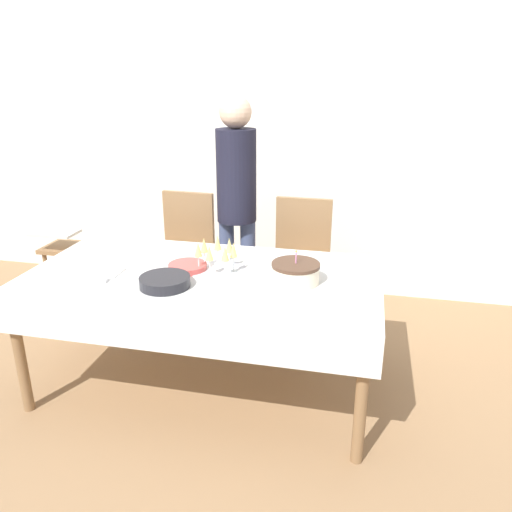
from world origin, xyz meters
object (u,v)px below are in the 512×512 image
(champagne_tray, at_px, (217,257))
(plate_stack_dessert, at_px, (188,267))
(plate_stack_main, at_px, (165,282))
(dining_chair_far_left, at_px, (184,252))
(birthday_cake, at_px, (296,273))
(person_standing, at_px, (237,193))
(high_chair, at_px, (65,257))
(dining_chair_far_right, at_px, (300,261))

(champagne_tray, xyz_separation_m, plate_stack_dessert, (-0.17, -0.02, -0.07))
(plate_stack_dessert, bearing_deg, plate_stack_main, -97.55)
(dining_chair_far_left, relative_size, birthday_cake, 3.72)
(person_standing, distance_m, high_chair, 1.44)
(plate_stack_main, distance_m, high_chair, 1.54)
(dining_chair_far_right, height_order, plate_stack_main, dining_chair_far_right)
(dining_chair_far_left, height_order, high_chair, dining_chair_far_left)
(plate_stack_dessert, bearing_deg, birthday_cake, -3.92)
(champagne_tray, bearing_deg, person_standing, 96.84)
(person_standing, bearing_deg, plate_stack_main, -96.03)
(dining_chair_far_left, height_order, birthday_cake, dining_chair_far_left)
(person_standing, relative_size, high_chair, 2.35)
(plate_stack_dessert, bearing_deg, high_chair, 152.43)
(dining_chair_far_left, distance_m, plate_stack_main, 1.12)
(dining_chair_far_right, relative_size, person_standing, 0.58)
(high_chair, bearing_deg, dining_chair_far_right, 4.69)
(birthday_cake, height_order, plate_stack_main, birthday_cake)
(birthday_cake, bearing_deg, dining_chair_far_left, 138.81)
(plate_stack_main, bearing_deg, dining_chair_far_left, 105.66)
(champagne_tray, relative_size, high_chair, 0.46)
(birthday_cake, xyz_separation_m, high_chair, (-1.88, 0.70, -0.31))
(birthday_cake, relative_size, person_standing, 0.16)
(dining_chair_far_left, xyz_separation_m, person_standing, (0.41, 0.02, 0.47))
(dining_chair_far_left, distance_m, champagne_tray, 0.97)
(dining_chair_far_right, bearing_deg, birthday_cake, -84.20)
(dining_chair_far_right, xyz_separation_m, person_standing, (-0.47, 0.02, 0.47))
(person_standing, bearing_deg, plate_stack_dessert, -95.55)
(dining_chair_far_right, relative_size, plate_stack_dessert, 4.40)
(plate_stack_dessert, distance_m, high_chair, 1.43)
(plate_stack_dessert, bearing_deg, champagne_tray, 6.91)
(plate_stack_main, relative_size, plate_stack_dessert, 1.21)
(person_standing, bearing_deg, birthday_cake, -57.20)
(plate_stack_dessert, xyz_separation_m, high_chair, (-1.25, 0.65, -0.27))
(champagne_tray, bearing_deg, dining_chair_far_left, 122.95)
(dining_chair_far_left, distance_m, plate_stack_dessert, 0.89)
(dining_chair_far_right, distance_m, plate_stack_dessert, 0.99)
(dining_chair_far_right, height_order, high_chair, dining_chair_far_right)
(dining_chair_far_left, xyz_separation_m, high_chair, (-0.92, -0.15, -0.06))
(champagne_tray, distance_m, plate_stack_main, 0.35)
(champagne_tray, height_order, plate_stack_dessert, champagne_tray)
(dining_chair_far_left, xyz_separation_m, plate_stack_dessert, (0.33, -0.80, 0.21))
(dining_chair_far_right, distance_m, person_standing, 0.66)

